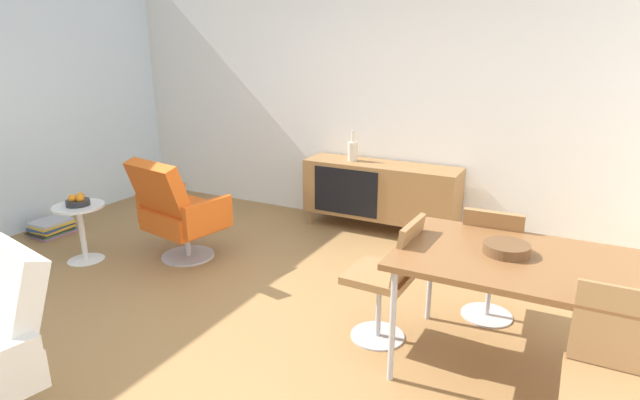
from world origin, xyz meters
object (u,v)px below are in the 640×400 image
vase_cobalt (353,150)px  side_table_round (81,226)px  dining_table (544,269)px  dining_chair_near_window (389,275)px  fruit_bowl (78,201)px  dining_chair_front_right (612,380)px  lounge_chair_red (178,210)px  wooden_bowl_on_table (506,249)px  dining_chair_back_left (492,259)px  sideboard (380,190)px  magazine_stack (52,227)px

vase_cobalt → side_table_round: vase_cobalt is taller
dining_table → dining_chair_near_window: (-0.89, -0.00, -0.23)m
vase_cobalt → fruit_bowl: size_ratio=1.57×
dining_chair_front_right → lounge_chair_red: (-3.36, 0.94, -0.00)m
wooden_bowl_on_table → side_table_round: size_ratio=0.50×
dining_chair_front_right → fruit_bowl: dining_chair_front_right is taller
vase_cobalt → dining_chair_near_window: 2.25m
vase_cobalt → fruit_bowl: bearing=-132.1°
dining_chair_front_right → dining_chair_back_left: bearing=122.0°
sideboard → wooden_bowl_on_table: (1.48, -1.89, 0.33)m
dining_chair_near_window → lounge_chair_red: lounge_chair_red is taller
dining_chair_near_window → dining_chair_front_right: same height
dining_chair_front_right → magazine_stack: 5.07m
vase_cobalt → side_table_round: bearing=-132.1°
lounge_chair_red → fruit_bowl: bearing=-151.2°
dining_chair_front_right → fruit_bowl: 4.16m
dining_table → dining_chair_back_left: size_ratio=1.87×
wooden_bowl_on_table → side_table_round: wooden_bowl_on_table is taller
wooden_bowl_on_table → dining_chair_back_left: (-0.14, 0.53, -0.30)m
fruit_bowl → side_table_round: bearing=-159.6°
dining_table → dining_chair_front_right: (0.35, -0.56, -0.23)m
vase_cobalt → dining_table: 2.78m
magazine_stack → side_table_round: bearing=-18.1°
dining_chair_back_left → vase_cobalt: bearing=140.5°
dining_table → dining_chair_back_left: dining_chair_back_left is taller
sideboard → wooden_bowl_on_table: 2.43m
dining_chair_near_window → fruit_bowl: bearing=-179.3°
vase_cobalt → side_table_round: size_ratio=0.60×
vase_cobalt → dining_chair_back_left: 2.18m
sideboard → wooden_bowl_on_table: size_ratio=6.15×
dining_table → wooden_bowl_on_table: wooden_bowl_on_table is taller
dining_chair_back_left → fruit_bowl: (-3.43, -0.59, 0.09)m
dining_chair_back_left → dining_chair_near_window: bearing=-133.9°
dining_table → side_table_round: size_ratio=3.08×
dining_chair_back_left → lounge_chair_red: size_ratio=0.90×
dining_chair_near_window → magazine_stack: (-3.75, 0.25, -0.39)m
wooden_bowl_on_table → dining_table: bearing=-7.4°
dining_chair_front_right → magazine_stack: size_ratio=2.12×
magazine_stack → dining_chair_near_window: bearing=-3.8°
fruit_bowl → magazine_stack: size_ratio=0.50×
dining_chair_front_right → fruit_bowl: bearing=172.8°
sideboard → vase_cobalt: vase_cobalt is taller
dining_chair_back_left → magazine_stack: 4.32m
side_table_round → dining_chair_front_right: bearing=-7.2°
dining_chair_back_left → fruit_bowl: dining_chair_back_left is taller
dining_table → dining_chair_front_right: size_ratio=1.87×
fruit_bowl → sideboard: bearing=43.1°
sideboard → dining_table: size_ratio=1.00×
dining_chair_near_window → dining_chair_back_left: same height
side_table_round → fruit_bowl: (0.00, 0.00, 0.24)m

